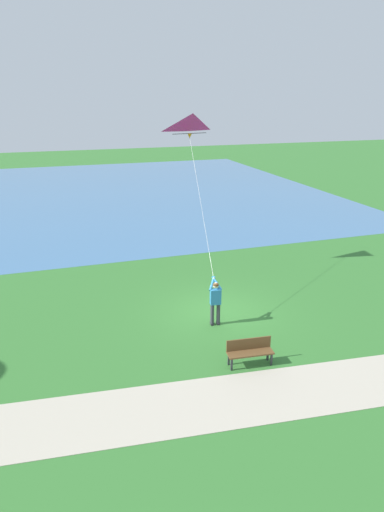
% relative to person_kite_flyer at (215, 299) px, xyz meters
% --- Properties ---
extents(ground_plane, '(120.00, 120.00, 0.00)m').
position_rel_person_kite_flyer_xyz_m(ground_plane, '(0.89, -0.44, -1.05)').
color(ground_plane, '#33702D').
extents(lake_water, '(36.00, 44.00, 0.01)m').
position_rel_person_kite_flyer_xyz_m(lake_water, '(25.94, 3.56, -1.04)').
color(lake_water, teal).
rests_on(lake_water, ground).
extents(walkway_path, '(5.56, 32.08, 0.02)m').
position_rel_person_kite_flyer_xyz_m(walkway_path, '(-4.40, 1.56, -1.04)').
color(walkway_path, '#B7AD99').
rests_on(walkway_path, ground).
extents(person_kite_flyer, '(0.62, 0.52, 1.83)m').
position_rel_person_kite_flyer_xyz_m(person_kite_flyer, '(0.00, 0.00, 0.00)').
color(person_kite_flyer, '#232328').
rests_on(person_kite_flyer, ground).
extents(flying_kite, '(5.51, 1.92, 5.70)m').
position_rel_person_kite_flyer_xyz_m(flying_kite, '(5.37, -0.86, 5.90)').
color(flying_kite, '#E02D9E').
extents(park_bench_near_walkway, '(0.59, 1.54, 0.88)m').
position_rel_person_kite_flyer_xyz_m(park_bench_near_walkway, '(-2.89, -0.09, -0.54)').
color(park_bench_near_walkway, brown).
rests_on(park_bench_near_walkway, ground).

